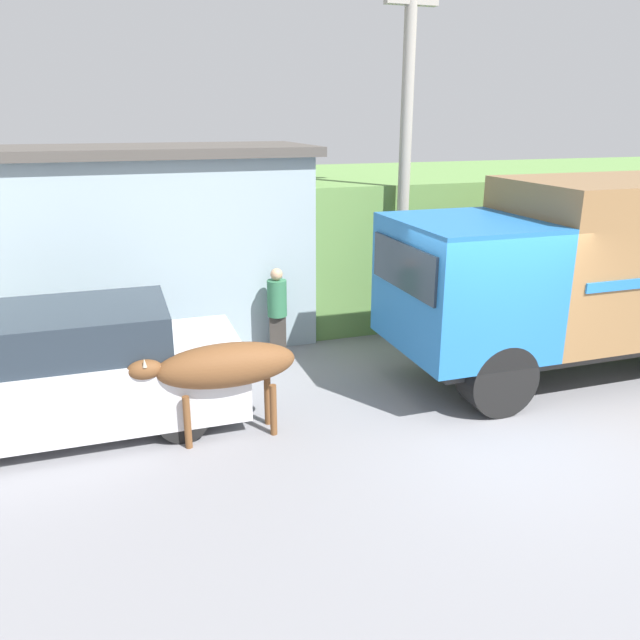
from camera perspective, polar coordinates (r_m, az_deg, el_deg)
name	(u,v)px	position (r m, az deg, el deg)	size (l,w,h in m)	color
ground_plane	(503,428)	(8.76, 16.43, -9.42)	(60.00, 60.00, 0.00)	gray
hillside_embankment	(337,238)	(13.93, 1.56, 7.55)	(32.00, 5.23, 2.77)	#608C47
building_backdrop	(150,246)	(11.59, -15.31, 6.56)	(5.76, 2.70, 3.47)	#99ADB7
cargo_truck	(598,268)	(10.62, 24.06, 4.39)	(6.40, 2.28, 3.05)	#2D2D2D
brown_cow	(223,367)	(7.91, -8.82, -4.27)	(2.08, 0.57, 1.26)	brown
parked_suv	(63,373)	(8.70, -22.46, -4.53)	(4.61, 1.80, 1.64)	silver
pedestrian_on_hill	(277,309)	(10.59, -3.93, 1.05)	(0.39, 0.39, 1.54)	#38332D
utility_pole	(405,152)	(11.13, 7.79, 14.94)	(0.90, 0.21, 6.46)	#9E998E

